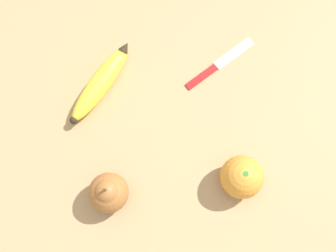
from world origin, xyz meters
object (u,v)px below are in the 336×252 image
(banana, at_px, (101,83))
(orange, at_px, (242,177))
(pear, at_px, (108,193))
(paring_knife, at_px, (217,65))

(banana, bearing_deg, orange, -93.24)
(orange, distance_m, pear, 0.27)
(orange, xyz_separation_m, pear, (-0.24, -0.11, 0.00))
(orange, bearing_deg, pear, -156.65)
(pear, distance_m, paring_knife, 0.37)
(banana, bearing_deg, paring_knife, -46.74)
(banana, relative_size, orange, 2.48)
(banana, xyz_separation_m, paring_knife, (0.23, 0.12, -0.02))
(orange, xyz_separation_m, paring_knife, (-0.11, 0.24, -0.04))
(orange, height_order, paring_knife, orange)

